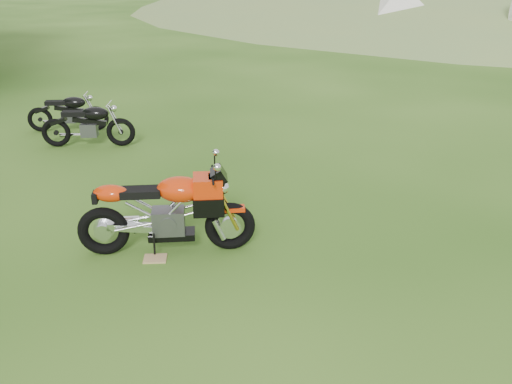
# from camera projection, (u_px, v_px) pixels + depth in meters

# --- Properties ---
(ground) EXTENTS (120.00, 120.00, 0.00)m
(ground) POSITION_uv_depth(u_px,v_px,m) (248.00, 282.00, 6.51)
(ground) COLOR #234C10
(ground) RESTS_ON ground
(sport_motorcycle) EXTENTS (2.14, 0.86, 1.25)m
(sport_motorcycle) POSITION_uv_depth(u_px,v_px,m) (166.00, 206.00, 6.96)
(sport_motorcycle) COLOR red
(sport_motorcycle) RESTS_ON ground
(plywood_board) EXTENTS (0.31, 0.26, 0.02)m
(plywood_board) POSITION_uv_depth(u_px,v_px,m) (155.00, 259.00, 6.99)
(plywood_board) COLOR tan
(plywood_board) RESTS_ON ground
(vintage_moto_c) EXTENTS (1.68, 0.65, 0.86)m
(vintage_moto_c) POSITION_uv_depth(u_px,v_px,m) (67.00, 111.00, 12.07)
(vintage_moto_c) COLOR black
(vintage_moto_c) RESTS_ON ground
(vintage_moto_d) EXTENTS (1.78, 0.60, 0.92)m
(vintage_moto_d) POSITION_uv_depth(u_px,v_px,m) (88.00, 124.00, 11.05)
(vintage_moto_d) COLOR black
(vintage_moto_d) RESTS_ON ground
(tent_mid) EXTENTS (3.11, 3.11, 2.51)m
(tent_mid) POSITION_uv_depth(u_px,v_px,m) (400.00, 11.00, 25.82)
(tent_mid) COLOR white
(tent_mid) RESTS_ON ground
(tent_right) EXTENTS (3.18, 3.18, 2.36)m
(tent_right) POSITION_uv_depth(u_px,v_px,m) (487.00, 14.00, 25.24)
(tent_right) COLOR silver
(tent_right) RESTS_ON ground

